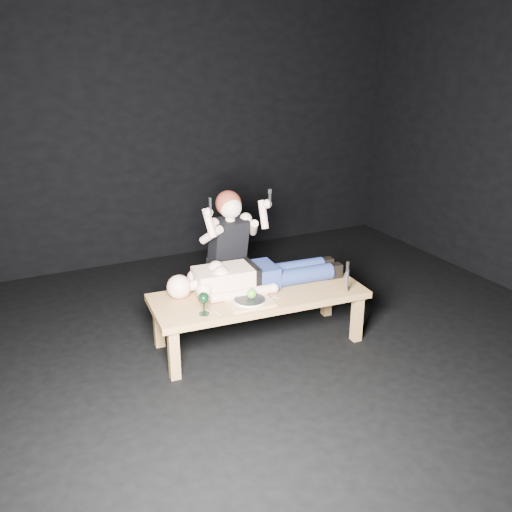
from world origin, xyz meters
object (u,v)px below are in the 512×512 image
object	(u,v)px
carving_knife	(347,277)
table	(259,318)
goblet	(204,304)
lying_man	(258,272)
kneeling_woman	(225,253)
serving_tray	(250,303)

from	to	relation	value
carving_knife	table	bearing A→B (deg)	159.80
table	goblet	world-z (taller)	goblet
lying_man	kneeling_woman	xyz separation A→B (m)	(-0.11, 0.44, 0.04)
kneeling_woman	carving_knife	size ratio (longest dim) A/B	4.65
goblet	lying_man	bearing A→B (deg)	26.89
table	carving_knife	distance (m)	0.79
serving_tray	carving_knife	size ratio (longest dim) A/B	1.33
table	lying_man	xyz separation A→B (m)	(0.06, 0.13, 0.35)
table	kneeling_woman	world-z (taller)	kneeling_woman
table	serving_tray	distance (m)	0.32
table	goblet	xyz separation A→B (m)	(-0.53, -0.17, 0.31)
carving_knife	serving_tray	bearing A→B (deg)	174.10
serving_tray	carving_knife	world-z (taller)	carving_knife
table	serving_tray	xyz separation A→B (m)	(-0.15, -0.15, 0.24)
lying_man	kneeling_woman	bearing A→B (deg)	107.94
carving_knife	goblet	bearing A→B (deg)	178.10
lying_man	serving_tray	world-z (taller)	lying_man
table	serving_tray	size ratio (longest dim) A/B	4.88
lying_man	carving_knife	bearing A→B (deg)	-31.59
table	kneeling_woman	bearing A→B (deg)	99.18
table	goblet	bearing A→B (deg)	-158.45
kneeling_woman	table	bearing A→B (deg)	-87.90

